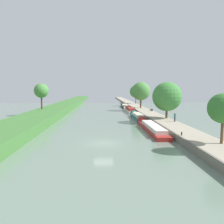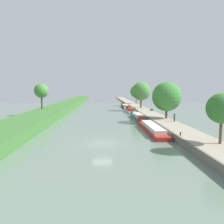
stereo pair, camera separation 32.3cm
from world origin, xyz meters
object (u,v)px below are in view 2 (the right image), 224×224
object	(u,v)px
mooring_bollard_near	(180,134)
person_walking	(174,117)
narrowboat_teal	(137,116)
narrowboat_cream	(130,109)
narrowboat_red	(150,127)
narrowboat_black	(125,106)
park_bench	(152,109)
mooring_bollard_far	(128,103)

from	to	relation	value
mooring_bollard_near	person_walking	bearing A→B (deg)	75.38
narrowboat_teal	narrowboat_cream	bearing A→B (deg)	89.55
narrowboat_red	narrowboat_black	world-z (taller)	narrowboat_red
narrowboat_red	narrowboat_teal	xyz separation A→B (m)	(0.12, 14.94, 0.01)
narrowboat_red	park_bench	size ratio (longest dim) A/B	11.10
narrowboat_red	mooring_bollard_far	world-z (taller)	mooring_bollard_far
mooring_bollard_far	narrowboat_teal	bearing A→B (deg)	-93.07
narrowboat_red	person_walking	xyz separation A→B (m)	(5.10, 2.85, 1.36)
narrowboat_black	person_walking	bearing A→B (deg)	-83.42
narrowboat_cream	mooring_bollard_far	xyz separation A→B (m)	(1.75, 18.96, 0.62)
narrowboat_black	mooring_bollard_near	distance (m)	54.43
narrowboat_teal	person_walking	distance (m)	13.15
narrowboat_black	mooring_bollard_far	bearing A→B (deg)	68.46
mooring_bollard_near	mooring_bollard_far	world-z (taller)	same
narrowboat_cream	mooring_bollard_near	bearing A→B (deg)	-87.50
narrowboat_red	mooring_bollard_near	xyz separation A→B (m)	(2.00, -9.02, 0.71)
narrowboat_black	person_walking	distance (m)	42.83
mooring_bollard_near	mooring_bollard_far	bearing A→B (deg)	90.00
narrowboat_red	person_walking	size ratio (longest dim) A/B	10.03
narrowboat_teal	mooring_bollard_far	distance (m)	35.08
person_walking	mooring_bollard_near	bearing A→B (deg)	-104.62
person_walking	park_bench	xyz separation A→B (m)	(0.22, 19.76, -0.53)
person_walking	narrowboat_black	bearing A→B (deg)	96.58
narrowboat_red	mooring_bollard_far	size ratio (longest dim) A/B	37.01
person_walking	mooring_bollard_near	size ratio (longest dim) A/B	3.69
narrowboat_red	narrowboat_teal	world-z (taller)	narrowboat_red
mooring_bollard_far	park_bench	bearing A→B (deg)	-83.08
narrowboat_teal	person_walking	bearing A→B (deg)	-67.65
narrowboat_red	narrowboat_black	distance (m)	45.38
narrowboat_black	park_bench	size ratio (longest dim) A/B	7.11
narrowboat_cream	mooring_bollard_far	bearing A→B (deg)	84.73
person_walking	mooring_bollard_near	xyz separation A→B (m)	(-3.10, -11.87, -0.65)
narrowboat_cream	person_walking	world-z (taller)	person_walking
narrowboat_red	person_walking	bearing A→B (deg)	29.20
park_bench	mooring_bollard_near	bearing A→B (deg)	-95.99
narrowboat_red	mooring_bollard_far	bearing A→B (deg)	87.71
mooring_bollard_far	park_bench	distance (m)	27.56
narrowboat_teal	park_bench	bearing A→B (deg)	55.86
narrowboat_red	narrowboat_black	bearing A→B (deg)	89.76
narrowboat_cream	person_walking	size ratio (longest dim) A/B	9.98
mooring_bollard_near	park_bench	world-z (taller)	park_bench
narrowboat_teal	narrowboat_black	size ratio (longest dim) A/B	1.17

